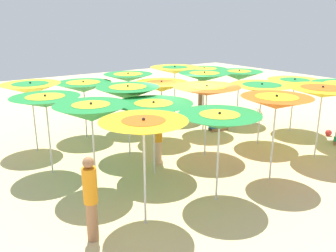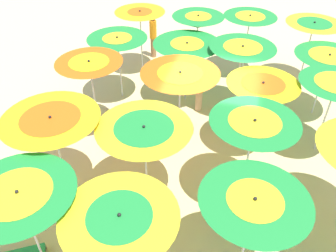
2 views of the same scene
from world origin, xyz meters
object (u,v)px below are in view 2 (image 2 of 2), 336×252
(beach_umbrella_4, at_px, (313,28))
(beach_umbrella_9, at_px, (250,20))
(beach_umbrella_2, at_px, (336,87))
(lounger_1, at_px, (227,206))
(beach_umbrella_14, at_px, (198,22))
(beach_umbrella_7, at_px, (262,89))
(beach_umbrella_12, at_px, (180,77))
(beach_umbrella_19, at_px, (140,16))
(beachgoer_2, at_px, (200,89))
(beach_umbrella_3, at_px, (328,61))
(beach_umbrella_5, at_px, (254,206))
(beach_umbrella_10, at_px, (120,221))
(beach_umbrella_17, at_px, (90,67))
(beachgoer_1, at_px, (153,35))
(beach_umbrella_6, at_px, (254,127))
(beach_umbrella_11, at_px, (144,132))
(beach_umbrella_18, at_px, (118,43))
(beach_umbrella_8, at_px, (242,53))
(beach_umbrella_16, at_px, (52,123))
(beach_umbrella_15, at_px, (19,198))

(beach_umbrella_4, bearing_deg, beach_umbrella_9, -4.97)
(beach_umbrella_2, bearing_deg, lounger_1, 52.71)
(beach_umbrella_14, bearing_deg, beach_umbrella_7, 122.98)
(beach_umbrella_12, height_order, beach_umbrella_19, beach_umbrella_19)
(beachgoer_2, bearing_deg, beach_umbrella_3, -138.98)
(beach_umbrella_5, bearing_deg, beachgoer_2, -70.63)
(beach_umbrella_10, xyz_separation_m, beachgoer_2, (-0.27, -6.51, -1.15))
(beach_umbrella_12, distance_m, beach_umbrella_17, 2.64)
(beach_umbrella_3, xyz_separation_m, beach_umbrella_19, (6.66, -1.42, 0.27))
(beach_umbrella_7, xyz_separation_m, beach_umbrella_14, (2.55, -3.93, 0.11))
(lounger_1, distance_m, beachgoer_1, 8.76)
(beach_umbrella_7, distance_m, beachgoer_2, 2.75)
(beach_umbrella_2, xyz_separation_m, beach_umbrella_6, (2.02, 2.37, 0.07))
(beach_umbrella_9, bearing_deg, beach_umbrella_12, 72.06)
(beach_umbrella_9, relative_size, beach_umbrella_11, 1.05)
(beach_umbrella_7, height_order, lounger_1, beach_umbrella_7)
(beach_umbrella_5, xyz_separation_m, beach_umbrella_14, (2.60, -8.12, 0.05))
(beach_umbrella_17, relative_size, beachgoer_2, 1.56)
(beach_umbrella_3, height_order, beach_umbrella_6, beach_umbrella_6)
(beach_umbrella_7, bearing_deg, beachgoer_2, -37.44)
(beach_umbrella_18, height_order, beach_umbrella_19, beach_umbrella_19)
(beach_umbrella_5, bearing_deg, beach_umbrella_14, -72.26)
(beach_umbrella_8, relative_size, beachgoer_2, 1.50)
(beach_umbrella_4, bearing_deg, beach_umbrella_18, 22.91)
(beach_umbrella_19, bearing_deg, beach_umbrella_9, -168.58)
(beach_umbrella_14, relative_size, beach_umbrella_19, 0.98)
(beach_umbrella_11, height_order, beach_umbrella_18, beach_umbrella_18)
(beach_umbrella_14, distance_m, beach_umbrella_19, 2.20)
(beach_umbrella_10, bearing_deg, beach_umbrella_11, -82.53)
(beach_umbrella_14, bearing_deg, beach_umbrella_3, 159.92)
(beach_umbrella_5, xyz_separation_m, beach_umbrella_16, (4.69, -1.14, 0.12))
(beach_umbrella_10, bearing_deg, beach_umbrella_15, 2.35)
(beach_umbrella_2, height_order, beach_umbrella_19, beach_umbrella_19)
(beachgoer_2, bearing_deg, lounger_1, 139.35)
(beach_umbrella_5, relative_size, beach_umbrella_16, 0.96)
(beach_umbrella_15, distance_m, beach_umbrella_17, 4.70)
(beach_umbrella_7, bearing_deg, beach_umbrella_9, -81.17)
(lounger_1, bearing_deg, beach_umbrella_2, -28.31)
(beach_umbrella_15, xyz_separation_m, lounger_1, (-3.75, -2.40, -1.93))
(beach_umbrella_3, height_order, beach_umbrella_9, beach_umbrella_9)
(beach_umbrella_3, height_order, beach_umbrella_19, beach_umbrella_19)
(beach_umbrella_19, distance_m, beachgoer_1, 1.79)
(beach_umbrella_5, bearing_deg, beach_umbrella_7, -89.39)
(beach_umbrella_2, distance_m, beach_umbrella_18, 6.87)
(lounger_1, bearing_deg, beachgoer_1, 37.78)
(beach_umbrella_5, height_order, beach_umbrella_17, beach_umbrella_17)
(beach_umbrella_11, relative_size, beach_umbrella_16, 0.93)
(beach_umbrella_5, relative_size, beach_umbrella_19, 0.95)
(beach_umbrella_19, bearing_deg, beach_umbrella_11, 109.12)
(beach_umbrella_8, height_order, beach_umbrella_9, beach_umbrella_8)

